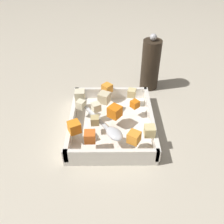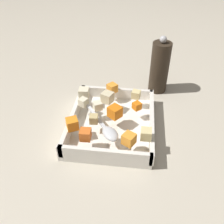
% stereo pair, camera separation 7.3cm
% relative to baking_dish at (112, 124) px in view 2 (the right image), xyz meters
% --- Properties ---
extents(ground_plane, '(4.00, 4.00, 0.00)m').
position_rel_baking_dish_xyz_m(ground_plane, '(-0.02, 0.00, -0.02)').
color(ground_plane, '#BCB29E').
extents(baking_dish, '(0.30, 0.25, 0.05)m').
position_rel_baking_dish_xyz_m(baking_dish, '(0.00, 0.00, 0.00)').
color(baking_dish, white).
rests_on(baking_dish, ground_plane).
extents(carrot_chunk_corner_nw, '(0.04, 0.04, 0.03)m').
position_rel_baking_dish_xyz_m(carrot_chunk_corner_nw, '(-0.11, -0.06, 0.05)').
color(carrot_chunk_corner_nw, orange).
rests_on(carrot_chunk_corner_nw, baking_dish).
extents(carrot_chunk_heap_side, '(0.04, 0.04, 0.03)m').
position_rel_baking_dish_xyz_m(carrot_chunk_heap_side, '(-0.07, 0.10, 0.05)').
color(carrot_chunk_heap_side, orange).
rests_on(carrot_chunk_heap_side, baking_dish).
extents(carrot_chunk_corner_se, '(0.04, 0.04, 0.03)m').
position_rel_baking_dish_xyz_m(carrot_chunk_corner_se, '(0.12, 0.01, 0.05)').
color(carrot_chunk_corner_se, orange).
rests_on(carrot_chunk_corner_se, baking_dish).
extents(carrot_chunk_center, '(0.05, 0.05, 0.03)m').
position_rel_baking_dish_xyz_m(carrot_chunk_center, '(-0.01, -0.01, 0.05)').
color(carrot_chunk_center, orange).
rests_on(carrot_chunk_center, baking_dish).
extents(carrot_chunk_far_right, '(0.03, 0.03, 0.02)m').
position_rel_baking_dish_xyz_m(carrot_chunk_far_right, '(0.04, -0.07, 0.05)').
color(carrot_chunk_far_right, orange).
rests_on(carrot_chunk_far_right, baking_dish).
extents(carrot_chunk_rim_edge, '(0.03, 0.03, 0.03)m').
position_rel_baking_dish_xyz_m(carrot_chunk_rim_edge, '(-0.11, 0.06, 0.05)').
color(carrot_chunk_rim_edge, orange).
rests_on(carrot_chunk_rim_edge, baking_dish).
extents(potato_chunk_under_handle, '(0.03, 0.03, 0.03)m').
position_rel_baking_dish_xyz_m(potato_chunk_under_handle, '(0.10, -0.07, 0.05)').
color(potato_chunk_under_handle, '#E0CC89').
rests_on(potato_chunk_under_handle, baking_dish).
extents(potato_chunk_near_spoon, '(0.03, 0.03, 0.03)m').
position_rel_baking_dish_xyz_m(potato_chunk_near_spoon, '(-0.09, -0.10, 0.05)').
color(potato_chunk_near_spoon, '#E0CC89').
rests_on(potato_chunk_near_spoon, baking_dish).
extents(potato_chunk_corner_sw, '(0.03, 0.03, 0.02)m').
position_rel_baking_dish_xyz_m(potato_chunk_corner_sw, '(-0.04, 0.05, 0.05)').
color(potato_chunk_corner_sw, tan).
rests_on(potato_chunk_corner_sw, baking_dish).
extents(potato_chunk_back_center, '(0.03, 0.03, 0.02)m').
position_rel_baking_dish_xyz_m(potato_chunk_back_center, '(0.02, 0.05, 0.05)').
color(potato_chunk_back_center, beige).
rests_on(potato_chunk_back_center, baking_dish).
extents(potato_chunk_corner_ne, '(0.04, 0.04, 0.03)m').
position_rel_baking_dish_xyz_m(potato_chunk_corner_ne, '(0.06, 0.02, 0.05)').
color(potato_chunk_corner_ne, beige).
rests_on(potato_chunk_corner_ne, baking_dish).
extents(potato_chunk_mid_left, '(0.03, 0.03, 0.03)m').
position_rel_baking_dish_xyz_m(potato_chunk_mid_left, '(0.08, 0.10, 0.05)').
color(potato_chunk_mid_left, beige).
rests_on(potato_chunk_mid_left, baking_dish).
extents(potato_chunk_near_left, '(0.03, 0.03, 0.02)m').
position_rel_baking_dish_xyz_m(potato_chunk_near_left, '(0.04, 0.09, 0.05)').
color(potato_chunk_near_left, beige).
rests_on(potato_chunk_near_left, baking_dish).
extents(serving_spoon, '(0.18, 0.13, 0.02)m').
position_rel_baking_dish_xyz_m(serving_spoon, '(-0.08, 0.00, 0.05)').
color(serving_spoon, silver).
rests_on(serving_spoon, baking_dish).
extents(pepper_mill, '(0.07, 0.07, 0.21)m').
position_rel_baking_dish_xyz_m(pepper_mill, '(0.24, -0.14, 0.08)').
color(pepper_mill, '#2D2319').
rests_on(pepper_mill, ground_plane).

